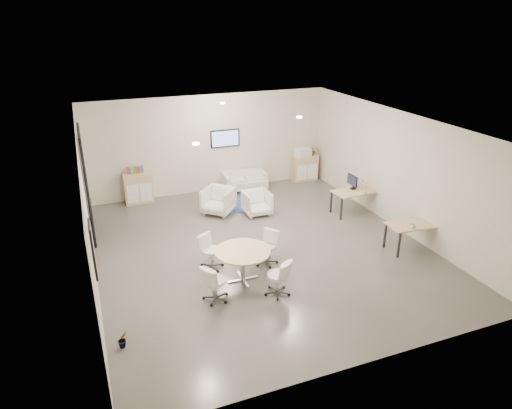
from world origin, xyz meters
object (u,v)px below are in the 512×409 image
object	(u,v)px
desk_front	(413,226)
sideboard_left	(138,188)
loveseat	(245,181)
armchair_right	(257,202)
round_table	(243,254)
armchair_left	(218,200)
sideboard_right	(305,168)
desk_rear	(356,193)

from	to	relation	value
desk_front	sideboard_left	bearing A→B (deg)	141.64
loveseat	armchair_right	world-z (taller)	armchair_right
armchair_right	round_table	distance (m)	3.70
loveseat	armchair_left	size ratio (longest dim) A/B	1.74
sideboard_left	desk_front	size ratio (longest dim) A/B	0.72
armchair_right	sideboard_right	bearing A→B (deg)	39.57
armchair_left	desk_rear	xyz separation A→B (m)	(3.80, -1.47, 0.21)
sideboard_left	armchair_right	size ratio (longest dim) A/B	1.26
sideboard_left	armchair_left	distance (m)	2.70
armchair_left	loveseat	bearing A→B (deg)	90.83
loveseat	desk_front	distance (m)	6.06
desk_rear	armchair_left	bearing A→B (deg)	155.03
sideboard_right	armchair_left	distance (m)	4.10
sideboard_right	desk_rear	xyz separation A→B (m)	(0.07, -3.18, 0.20)
sideboard_right	round_table	bearing A→B (deg)	-128.10
armchair_right	round_table	size ratio (longest dim) A/B	0.63
sideboard_left	round_table	xyz separation A→B (m)	(1.51, -5.49, 0.18)
desk_front	round_table	distance (m)	4.51
round_table	loveseat	bearing A→B (deg)	69.70
sideboard_right	desk_rear	bearing A→B (deg)	-88.76
sideboard_left	desk_front	distance (m)	8.24
sideboard_left	sideboard_right	xyz separation A→B (m)	(5.83, 0.01, -0.04)
sideboard_left	loveseat	world-z (taller)	sideboard_left
loveseat	round_table	xyz separation A→B (m)	(-1.99, -5.38, 0.37)
loveseat	round_table	world-z (taller)	round_table
sideboard_right	desk_front	xyz separation A→B (m)	(0.19, -5.63, 0.17)
loveseat	round_table	distance (m)	5.75
desk_rear	loveseat	bearing A→B (deg)	124.22
armchair_right	desk_front	world-z (taller)	armchair_right
sideboard_left	round_table	bearing A→B (deg)	-74.61
sideboard_right	armchair_left	bearing A→B (deg)	-155.35
loveseat	armchair_left	world-z (taller)	armchair_left
loveseat	desk_front	bearing A→B (deg)	-60.86
loveseat	sideboard_right	bearing A→B (deg)	7.59
sideboard_left	armchair_right	world-z (taller)	sideboard_left
desk_rear	desk_front	size ratio (longest dim) A/B	1.04
armchair_right	round_table	world-z (taller)	armchair_right
round_table	desk_rear	bearing A→B (deg)	27.91
sideboard_left	armchair_right	distance (m)	3.83
desk_front	sideboard_right	bearing A→B (deg)	96.63
loveseat	sideboard_left	bearing A→B (deg)	-177.31
loveseat	desk_front	size ratio (longest dim) A/B	1.10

